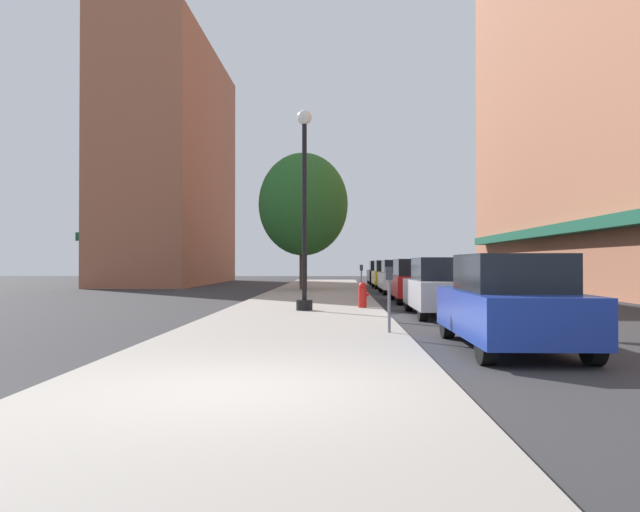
{
  "coord_description": "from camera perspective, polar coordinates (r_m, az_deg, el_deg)",
  "views": [
    {
      "loc": [
        1.04,
        -6.66,
        1.51
      ],
      "look_at": [
        0.14,
        22.67,
        1.84
      ],
      "focal_mm": 34.11,
      "sensor_mm": 36.0,
      "label": 1
    }
  ],
  "objects": [
    {
      "name": "car_silver",
      "position": [
        17.63,
        11.44,
        -2.92
      ],
      "size": [
        1.8,
        4.3,
        1.66
      ],
      "rotation": [
        0.0,
        0.0,
        -0.04
      ],
      "color": "black",
      "rests_on": "ground"
    },
    {
      "name": "car_red",
      "position": [
        23.54,
        8.99,
        -2.35
      ],
      "size": [
        1.8,
        4.3,
        1.66
      ],
      "rotation": [
        0.0,
        0.0,
        -0.04
      ],
      "color": "black",
      "rests_on": "ground"
    },
    {
      "name": "tree_near",
      "position": [
        32.09,
        -1.58,
        4.85
      ],
      "size": [
        4.7,
        4.7,
        7.18
      ],
      "color": "#422D1E",
      "rests_on": "sidewalk_slab"
    },
    {
      "name": "fire_hydrant",
      "position": [
        18.99,
        4.02,
        -3.64
      ],
      "size": [
        0.33,
        0.26,
        0.79
      ],
      "color": "red",
      "rests_on": "sidewalk_slab"
    },
    {
      "name": "parking_meter_near",
      "position": [
        12.24,
        6.5,
        -3.27
      ],
      "size": [
        0.14,
        0.09,
        1.31
      ],
      "color": "slate",
      "rests_on": "sidewalk_slab"
    },
    {
      "name": "car_white",
      "position": [
        30.16,
        7.4,
        -1.98
      ],
      "size": [
        1.8,
        4.3,
        1.66
      ],
      "rotation": [
        0.0,
        0.0,
        -0.02
      ],
      "color": "black",
      "rests_on": "ground"
    },
    {
      "name": "lamppost",
      "position": [
        17.9,
        -1.47,
        4.77
      ],
      "size": [
        0.48,
        0.48,
        5.9
      ],
      "color": "black",
      "rests_on": "sidewalk_slab"
    },
    {
      "name": "car_blue",
      "position": [
        11.04,
        17.35,
        -4.26
      ],
      "size": [
        1.8,
        4.3,
        1.66
      ],
      "rotation": [
        0.0,
        0.0,
        0.03
      ],
      "color": "black",
      "rests_on": "ground"
    },
    {
      "name": "car_black",
      "position": [
        42.82,
        5.73,
        -1.59
      ],
      "size": [
        1.8,
        4.3,
        1.66
      ],
      "rotation": [
        0.0,
        0.0,
        -0.04
      ],
      "color": "black",
      "rests_on": "ground"
    },
    {
      "name": "car_yellow",
      "position": [
        36.38,
        6.44,
        -1.75
      ],
      "size": [
        1.8,
        4.3,
        1.66
      ],
      "rotation": [
        0.0,
        0.0,
        0.01
      ],
      "color": "black",
      "rests_on": "ground"
    },
    {
      "name": "parking_meter_far",
      "position": [
        27.05,
        3.91,
        -1.84
      ],
      "size": [
        0.14,
        0.09,
        1.31
      ],
      "color": "slate",
      "rests_on": "sidewalk_slab"
    },
    {
      "name": "building_far_background",
      "position": [
        45.82,
        -13.64,
        8.1
      ],
      "size": [
        6.8,
        18.0,
        16.97
      ],
      "color": "#9E6047",
      "rests_on": "ground"
    },
    {
      "name": "building_right_brick",
      "position": [
        33.39,
        27.63,
        16.76
      ],
      "size": [
        6.8,
        40.0,
        22.97
      ],
      "color": "#9E6047",
      "rests_on": "ground"
    },
    {
      "name": "ground_plane",
      "position": [
        24.88,
        8.62,
        -4.13
      ],
      "size": [
        90.0,
        90.0,
        0.0
      ],
      "primitive_type": "plane",
      "color": "#2D2D30"
    },
    {
      "name": "sidewalk_slab",
      "position": [
        25.72,
        -0.56,
        -3.89
      ],
      "size": [
        4.8,
        50.0,
        0.12
      ],
      "primitive_type": "cube",
      "color": "gray",
      "rests_on": "ground"
    }
  ]
}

